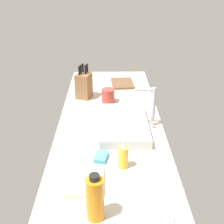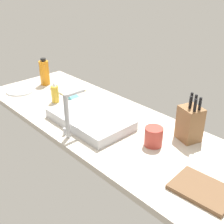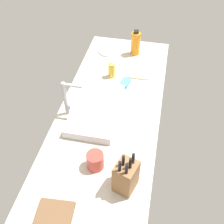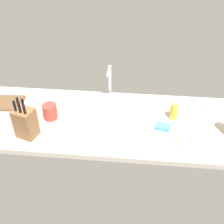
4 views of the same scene
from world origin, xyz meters
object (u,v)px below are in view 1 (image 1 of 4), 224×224
Objects in this scene: knife_block at (84,85)px; coffee_mug at (108,96)px; sink_basin at (124,124)px; dish_towel at (86,181)px; dish_sponge at (101,157)px; soap_bottle at (123,157)px; faucet at (151,104)px; dinner_plate at (148,216)px; cutting_board at (122,83)px; water_bottle at (95,198)px.

coffee_mug is at bearing 81.46° from knife_block.
sink_basin is 1.96× the size of knife_block.
dish_towel is 19.08cm from dish_sponge.
soap_bottle is at bearing 57.97° from dish_sponge.
soap_bottle is at bearing -3.04° from sink_basin.
soap_bottle reaches higher than dish_sponge.
sink_basin is 55.33cm from knife_block.
knife_block is (-44.15, -43.33, -4.95)cm from faucet.
coffee_mug is at bearing 177.06° from dish_sponge.
dinner_plate is at bearing 49.14° from dish_towel.
knife_block is 90.10cm from soap_bottle.
coffee_mug is (35.06, -11.75, 3.99)cm from cutting_board.
dish_sponge reaches higher than dinner_plate.
coffee_mug is at bearing 173.33° from dish_towel.
cutting_board reaches higher than dish_towel.
faucet reaches higher than dish_sponge.
dish_towel is (53.41, -36.10, -13.83)cm from faucet.
faucet reaches higher than sink_basin.
water_bottle is at bearing -22.30° from faucet.
soap_bottle is 1.56× the size of dish_sponge.
water_bottle is at bearing -6.60° from cutting_board.
sink_basin is 3.45× the size of soap_bottle.
sink_basin is 2.26× the size of dish_towel.
coffee_mug reaches higher than sink_basin.
cutting_board is (-74.12, 2.46, -1.85)cm from sink_basin.
sink_basin is 4.93× the size of coffee_mug.
dish_sponge is at bearing 177.90° from water_bottle.
soap_bottle is 0.69× the size of dinner_plate.
water_bottle is 1.01× the size of dinner_plate.
water_bottle is 24.04cm from dish_towel.
cutting_board is at bearing 161.47° from coffee_mug.
cutting_board is at bearing 171.73° from dish_sponge.
faucet is at bearing 11.22° from cutting_board.
dinner_plate is 0.95× the size of dish_towel.
sink_basin is 2.36× the size of water_bottle.
sink_basin reaches higher than dish_towel.
coffee_mug is at bearing -166.61° from sink_basin.
dish_towel is 2.37× the size of dish_sponge.
knife_block is at bearing -48.21° from cutting_board.
dish_sponge is at bearing 159.29° from dish_towel.
faucet is 1.16× the size of dish_towel.
knife_block reaches higher than coffee_mug.
sink_basin is 34.42cm from dish_sponge.
coffee_mug is at bearing -172.08° from dinner_plate.
water_bottle reaches higher than dish_towel.
coffee_mug reaches higher than dish_towel.
dish_towel is at bearing -21.61° from sink_basin.
dish_towel is at bearing -166.29° from water_bottle.
knife_block reaches higher than cutting_board.
dinner_plate is (146.16, 3.70, -0.30)cm from cutting_board.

